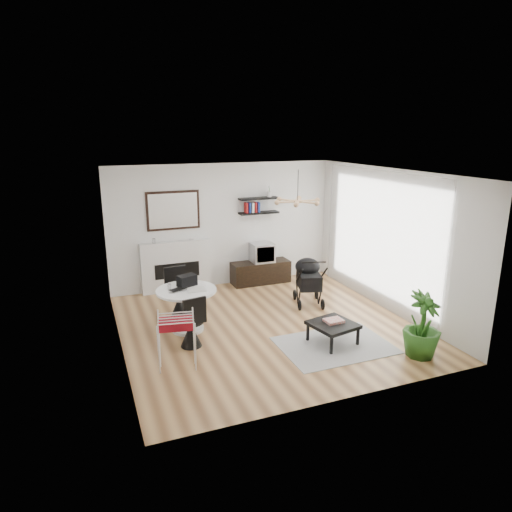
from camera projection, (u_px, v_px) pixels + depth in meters
name	position (u px, v px, depth m)	size (l,w,h in m)	color
floor	(267.00, 325.00, 8.14)	(5.00, 5.00, 0.00)	brown
ceiling	(268.00, 173.00, 7.43)	(5.00, 5.00, 0.00)	white
wall_back	(224.00, 225.00, 10.03)	(5.00, 5.00, 0.00)	white
wall_left	(115.00, 268.00, 6.91)	(5.00, 5.00, 0.00)	white
wall_right	(389.00, 240.00, 8.66)	(5.00, 5.00, 0.00)	white
sheer_curtain	(378.00, 238.00, 8.80)	(0.04, 3.60, 2.60)	white
fireplace	(176.00, 260.00, 9.75)	(1.50, 0.17, 2.16)	white
shelf_lower	(259.00, 213.00, 10.12)	(0.90, 0.25, 0.04)	black
shelf_upper	(259.00, 198.00, 10.04)	(0.90, 0.25, 0.04)	black
pendant_lamp	(298.00, 201.00, 8.09)	(0.90, 0.90, 0.10)	tan
tv_console	(261.00, 272.00, 10.38)	(1.33, 0.46, 0.50)	black
crt_tv	(262.00, 252.00, 10.27)	(0.49, 0.43, 0.43)	silver
dining_table	(187.00, 303.00, 7.82)	(1.03, 1.03, 0.75)	white
laptop	(181.00, 290.00, 7.69)	(0.35, 0.22, 0.03)	black
black_bag	(187.00, 280.00, 7.92)	(0.32, 0.19, 0.19)	black
newspaper	(196.00, 290.00, 7.73)	(0.31, 0.26, 0.01)	white
drinking_glass	(169.00, 287.00, 7.75)	(0.06, 0.06, 0.09)	white
chair_far	(179.00, 303.00, 8.40)	(0.45, 0.46, 0.95)	black
chair_near	(191.00, 330.00, 7.28)	(0.43, 0.45, 0.88)	black
drying_rack	(177.00, 342.00, 6.55)	(0.63, 0.60, 0.81)	white
stroller	(308.00, 282.00, 9.10)	(0.71, 0.91, 1.02)	black
rug	(335.00, 345.00, 7.38)	(1.77, 1.27, 0.01)	#A6A6A6
coffee_table	(333.00, 325.00, 7.38)	(0.79, 0.79, 0.34)	black
magazines	(334.00, 321.00, 7.41)	(0.29, 0.23, 0.04)	#D54635
potted_plant	(422.00, 325.00, 6.91)	(0.57, 0.57, 1.02)	#265A19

